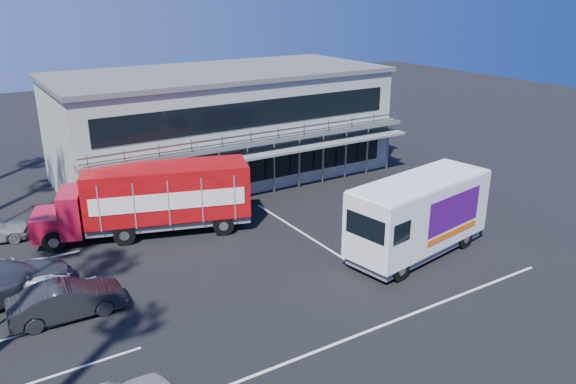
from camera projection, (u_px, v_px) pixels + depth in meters
ground at (303, 264)px, 26.85m from camera, size 120.00×120.00×0.00m
building at (222, 123)px, 39.04m from camera, size 22.40×12.00×7.30m
red_truck at (153, 197)px, 29.66m from camera, size 11.28×5.77×3.72m
white_van at (419, 215)px, 27.28m from camera, size 8.28×3.98×3.88m
parked_car_b at (67, 300)px, 22.33m from camera, size 4.50×1.74×1.46m
parked_car_c at (2, 280)px, 23.88m from camera, size 5.77×3.36×1.51m
parked_car_d at (3, 282)px, 23.53m from camera, size 6.19×3.85×1.67m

